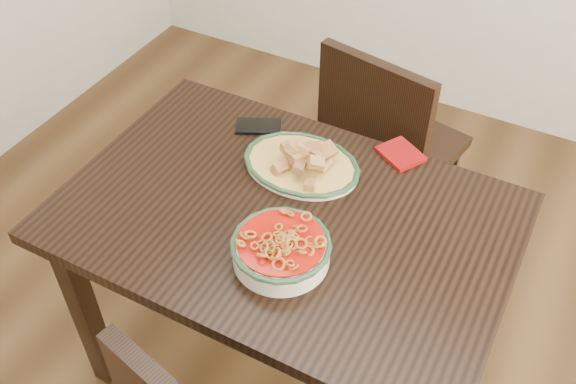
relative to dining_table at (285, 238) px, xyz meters
The scene contains 7 objects.
floor 0.65m from the dining_table, 30.48° to the right, with size 3.50×3.50×0.00m, color #3C2613.
dining_table is the anchor object (origin of this frame).
chair_far 0.71m from the dining_table, 86.97° to the left, with size 0.49×0.49×0.89m.
fish_plate 0.24m from the dining_table, 103.31° to the left, with size 0.34×0.26×0.11m.
noodle_bowl 0.21m from the dining_table, 64.70° to the right, with size 0.25×0.25×0.08m.
smartphone 0.39m from the dining_table, 130.45° to the left, with size 0.14×0.07×0.01m, color black.
napkin 0.42m from the dining_table, 62.72° to the left, with size 0.12×0.10×0.01m, color maroon.
Camera 1 is at (0.52, -1.02, 1.97)m, focal length 40.00 mm.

